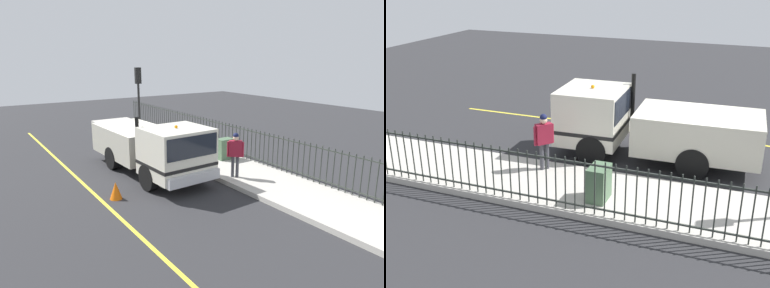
# 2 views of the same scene
# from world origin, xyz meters

# --- Properties ---
(ground_plane) EXTENTS (48.35, 48.35, 0.00)m
(ground_plane) POSITION_xyz_m (0.00, 0.00, 0.00)
(ground_plane) COLOR #2B2B2D
(ground_plane) RESTS_ON ground
(sidewalk_slab) EXTENTS (2.72, 21.98, 0.18)m
(sidewalk_slab) POSITION_xyz_m (2.91, 0.00, 0.09)
(sidewalk_slab) COLOR #B7B2A8
(sidewalk_slab) RESTS_ON ground
(lane_marking) EXTENTS (0.12, 19.78, 0.01)m
(lane_marking) POSITION_xyz_m (-2.80, 0.00, 0.00)
(lane_marking) COLOR yellow
(lane_marking) RESTS_ON ground
(work_truck) EXTENTS (2.49, 6.51, 2.54)m
(work_truck) POSITION_xyz_m (-0.11, -1.64, 1.23)
(work_truck) COLOR silver
(work_truck) RESTS_ON ground
(worker_standing) EXTENTS (0.51, 0.48, 1.72)m
(worker_standing) POSITION_xyz_m (2.11, -3.96, 1.23)
(worker_standing) COLOR maroon
(worker_standing) RESTS_ON sidewalk_slab
(iron_fence) EXTENTS (0.04, 18.72, 1.43)m
(iron_fence) POSITION_xyz_m (4.13, 0.00, 0.90)
(iron_fence) COLOR #2D332D
(iron_fence) RESTS_ON sidewalk_slab
(utility_cabinet) EXTENTS (0.72, 0.48, 0.92)m
(utility_cabinet) POSITION_xyz_m (3.34, -1.83, 0.64)
(utility_cabinet) COLOR #4C6B4C
(utility_cabinet) RESTS_ON sidewalk_slab
(traffic_cone) EXTENTS (0.42, 0.42, 0.59)m
(traffic_cone) POSITION_xyz_m (-2.33, -3.06, 0.30)
(traffic_cone) COLOR orange
(traffic_cone) RESTS_ON ground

